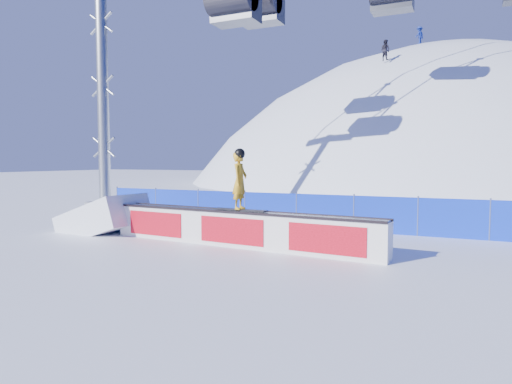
% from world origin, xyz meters
% --- Properties ---
extents(ground, '(160.00, 160.00, 0.00)m').
position_xyz_m(ground, '(0.00, 0.00, 0.00)').
color(ground, white).
rests_on(ground, ground).
extents(snow_hill, '(64.00, 64.00, 64.00)m').
position_xyz_m(snow_hill, '(0.00, 42.00, -18.00)').
color(snow_hill, silver).
rests_on(snow_hill, ground).
extents(safety_fence, '(22.05, 0.05, 1.30)m').
position_xyz_m(safety_fence, '(0.00, 4.50, 0.60)').
color(safety_fence, '#0B2EC8').
rests_on(safety_fence, ground).
extents(rail_box, '(8.33, 1.30, 1.00)m').
position_xyz_m(rail_box, '(-3.34, 0.60, 0.49)').
color(rail_box, white).
rests_on(rail_box, ground).
extents(snow_ramp, '(2.99, 2.02, 1.78)m').
position_xyz_m(snow_ramp, '(-8.51, 1.05, 0.00)').
color(snow_ramp, white).
rests_on(snow_ramp, ground).
extents(snowboarder, '(1.63, 0.59, 1.68)m').
position_xyz_m(snowboarder, '(-3.23, 0.59, 1.82)').
color(snowboarder, black).
rests_on(snowboarder, rail_box).
extents(distant_skiers, '(18.07, 10.11, 7.03)m').
position_xyz_m(distant_skiers, '(3.34, 31.04, 11.41)').
color(distant_skiers, black).
rests_on(distant_skiers, ground).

